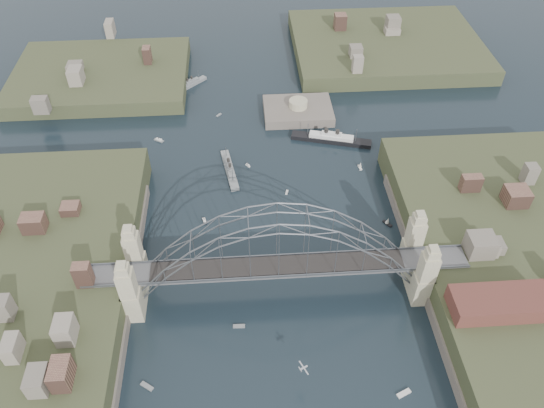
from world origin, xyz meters
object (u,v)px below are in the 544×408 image
Objects in this scene: wharf_shed at (500,303)px; ocean_liner at (331,139)px; fort_island at (298,116)px; bridge at (278,254)px; naval_cruiser_near at (230,169)px; naval_cruiser_far at (190,84)px.

ocean_liner is at bearing 108.70° from wharf_shed.
wharf_shed is (32.00, -84.00, 10.34)m from fort_island.
bridge is at bearing -99.73° from fort_island.
fort_island is 35.40m from naval_cruiser_near.
fort_island is 41.01m from naval_cruiser_far.
ocean_liner is (20.66, 54.94, -11.39)m from bridge.
bridge is 46.23m from wharf_shed.
bridge is 45.44m from naval_cruiser_near.
bridge is at bearing -110.61° from ocean_liner.
ocean_liner reaches higher than naval_cruiser_far.
naval_cruiser_far is (-23.78, 90.01, -11.59)m from bridge.
naval_cruiser_near is (-22.49, -27.31, 1.15)m from fort_island.
wharf_shed is (44.00, -14.00, -2.32)m from bridge.
naval_cruiser_near is (-10.49, 42.69, -11.52)m from bridge.
naval_cruiser_far is at bearing 123.09° from wharf_shed.
wharf_shed is 0.82× the size of ocean_liner.
bridge reaches higher than naval_cruiser_near.
naval_cruiser_near is at bearing -129.47° from fort_island.
ocean_liner reaches higher than naval_cruiser_near.
naval_cruiser_far is at bearing 104.80° from bridge.
naval_cruiser_near is at bearing 133.87° from wharf_shed.
naval_cruiser_far is 56.61m from ocean_liner.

